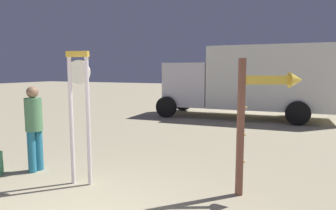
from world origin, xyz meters
TOP-DOWN VIEW (x-y plane):
  - standing_clock at (-1.04, 1.61)m, footprint 0.42×0.17m
  - arrow_sign at (1.97, 2.39)m, footprint 1.01×0.59m
  - person_near_clock at (-2.35, 1.79)m, footprint 0.33×0.33m
  - box_truck_near at (0.73, 10.62)m, footprint 7.40×2.88m

SIDE VIEW (x-z plane):
  - person_near_clock at x=-2.35m, z-range 0.10..1.83m
  - standing_clock at x=-1.04m, z-range 0.26..2.63m
  - arrow_sign at x=1.97m, z-range 0.36..2.60m
  - box_truck_near at x=0.73m, z-range 0.13..3.17m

